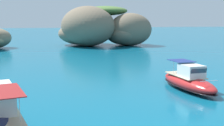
# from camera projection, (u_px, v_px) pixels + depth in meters

# --- Properties ---
(islet_large) EXTENTS (24.55, 20.75, 9.20)m
(islet_large) POSITION_uv_depth(u_px,v_px,m) (99.00, 28.00, 69.92)
(islet_large) COLOR #756651
(islet_large) RESTS_ON ground
(motorboat_red) EXTENTS (2.82, 7.88, 2.43)m
(motorboat_red) POSITION_uv_depth(u_px,v_px,m) (189.00, 81.00, 26.34)
(motorboat_red) COLOR red
(motorboat_red) RESTS_ON ground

